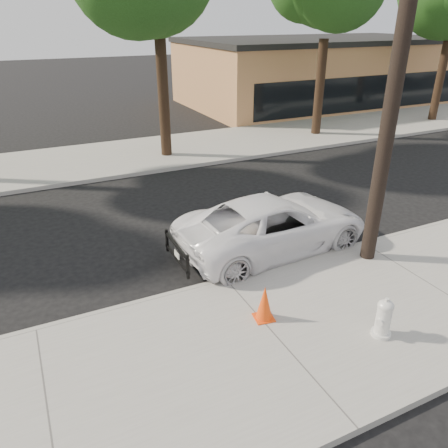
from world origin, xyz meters
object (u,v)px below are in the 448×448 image
Objects in this scene: police_cruiser at (274,224)px; fire_hydrant at (383,319)px; traffic_cone at (264,303)px; utility_pole at (399,60)px.

fire_hydrant is (-0.09, -3.97, -0.19)m from police_cruiser.
fire_hydrant is 1.04× the size of traffic_cone.
fire_hydrant is (-1.83, -2.37, -4.18)m from utility_pole.
utility_pole is 1.78× the size of police_cruiser.
police_cruiser reaches higher than fire_hydrant.
utility_pole reaches higher than fire_hydrant.
fire_hydrant reaches higher than traffic_cone.
police_cruiser is 3.17m from traffic_cone.
utility_pole is 4.64m from police_cruiser.
police_cruiser is at bearing 137.46° from utility_pole.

